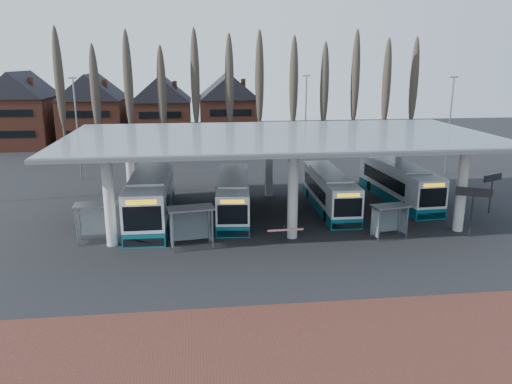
{
  "coord_description": "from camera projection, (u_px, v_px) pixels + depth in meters",
  "views": [
    {
      "loc": [
        -6.36,
        -29.21,
        11.77
      ],
      "look_at": [
        -1.94,
        7.0,
        2.1
      ],
      "focal_mm": 35.0,
      "sensor_mm": 36.0,
      "label": 1
    }
  ],
  "objects": [
    {
      "name": "station_canopy",
      "position": [
        280.0,
        143.0,
        38.01
      ],
      "size": [
        32.0,
        16.0,
        6.34
      ],
      "color": "beige",
      "rests_on": "ground"
    },
    {
      "name": "shelter_2",
      "position": [
        389.0,
        214.0,
        33.81
      ],
      "size": [
        2.67,
        1.67,
        2.32
      ],
      "rotation": [
        0.0,
        0.0,
        0.18
      ],
      "color": "gray",
      "rests_on": "ground"
    },
    {
      "name": "bus_1",
      "position": [
        233.0,
        197.0,
        39.01
      ],
      "size": [
        3.29,
        11.1,
        3.04
      ],
      "rotation": [
        0.0,
        0.0,
        -0.09
      ],
      "color": "white",
      "rests_on": "ground"
    },
    {
      "name": "ground",
      "position": [
        299.0,
        251.0,
        31.79
      ],
      "size": [
        140.0,
        140.0,
        0.0
      ],
      "primitive_type": "plane",
      "color": "black",
      "rests_on": "ground"
    },
    {
      "name": "shelter_0",
      "position": [
        97.0,
        214.0,
        33.04
      ],
      "size": [
        2.89,
        1.55,
        2.63
      ],
      "rotation": [
        0.0,
        0.0,
        0.05
      ],
      "color": "gray",
      "rests_on": "ground"
    },
    {
      "name": "brick_strip",
      "position": [
        360.0,
        359.0,
        20.27
      ],
      "size": [
        70.0,
        10.0,
        0.03
      ],
      "primitive_type": "cube",
      "color": "#512720",
      "rests_on": "ground"
    },
    {
      "name": "barrier",
      "position": [
        285.0,
        231.0,
        32.73
      ],
      "size": [
        2.38,
        0.67,
        1.19
      ],
      "rotation": [
        0.0,
        0.0,
        0.03
      ],
      "color": "black",
      "rests_on": "ground"
    },
    {
      "name": "poplar_row",
      "position": [
        246.0,
        85.0,
        61.21
      ],
      "size": [
        45.1,
        1.1,
        14.5
      ],
      "color": "#473D33",
      "rests_on": "ground"
    },
    {
      "name": "lamp_post_a",
      "position": [
        77.0,
        127.0,
        49.43
      ],
      "size": [
        0.8,
        0.16,
        10.17
      ],
      "color": "slate",
      "rests_on": "ground"
    },
    {
      "name": "townhouse_row",
      "position": [
        128.0,
        103.0,
        70.64
      ],
      "size": [
        36.8,
        10.3,
        12.25
      ],
      "color": "brown",
      "rests_on": "ground"
    },
    {
      "name": "lamp_post_c",
      "position": [
        450.0,
        124.0,
        51.95
      ],
      "size": [
        0.8,
        0.16,
        10.17
      ],
      "color": "slate",
      "rests_on": "ground"
    },
    {
      "name": "lamp_post_b",
      "position": [
        306.0,
        119.0,
        56.07
      ],
      "size": [
        0.8,
        0.16,
        10.17
      ],
      "color": "slate",
      "rests_on": "ground"
    },
    {
      "name": "shelter_1",
      "position": [
        191.0,
        218.0,
        31.98
      ],
      "size": [
        3.11,
        1.89,
        2.71
      ],
      "rotation": [
        0.0,
        0.0,
        0.15
      ],
      "color": "gray",
      "rests_on": "ground"
    },
    {
      "name": "info_sign_0",
      "position": [
        473.0,
        196.0,
        33.58
      ],
      "size": [
        2.18,
        1.08,
        3.47
      ],
      "rotation": [
        0.0,
        0.0,
        -0.42
      ],
      "color": "black",
      "rests_on": "ground"
    },
    {
      "name": "bus_2",
      "position": [
        329.0,
        191.0,
        40.58
      ],
      "size": [
        2.57,
        10.96,
        3.03
      ],
      "rotation": [
        0.0,
        0.0,
        -0.02
      ],
      "color": "white",
      "rests_on": "ground"
    },
    {
      "name": "bus_0",
      "position": [
        152.0,
        196.0,
        38.11
      ],
      "size": [
        2.89,
        13.04,
        3.62
      ],
      "rotation": [
        0.0,
        0.0,
        -0.01
      ],
      "color": "white",
      "rests_on": "ground"
    },
    {
      "name": "bus_3",
      "position": [
        398.0,
        183.0,
        43.02
      ],
      "size": [
        3.1,
        11.72,
        3.23
      ],
      "rotation": [
        0.0,
        0.0,
        0.05
      ],
      "color": "white",
      "rests_on": "ground"
    },
    {
      "name": "info_sign_1",
      "position": [
        492.0,
        181.0,
        38.93
      ],
      "size": [
        1.98,
        0.99,
        3.16
      ],
      "rotation": [
        0.0,
        0.0,
        0.43
      ],
      "color": "black",
      "rests_on": "ground"
    }
  ]
}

